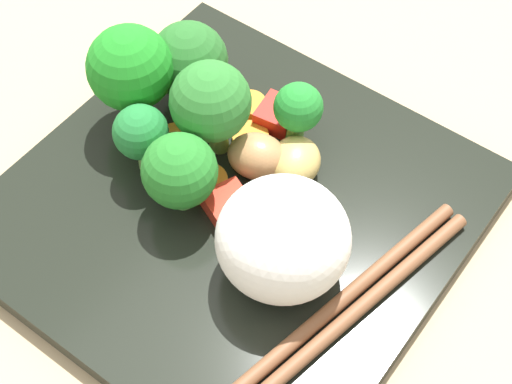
% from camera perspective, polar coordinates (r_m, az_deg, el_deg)
% --- Properties ---
extents(ground_plane, '(1.10, 1.10, 0.02)m').
position_cam_1_polar(ground_plane, '(0.53, -1.46, -2.34)').
color(ground_plane, tan).
extents(square_plate, '(0.28, 0.28, 0.01)m').
position_cam_1_polar(square_plate, '(0.51, -1.50, -1.28)').
color(square_plate, black).
rests_on(square_plate, ground_plane).
extents(rice_mound, '(0.10, 0.10, 0.07)m').
position_cam_1_polar(rice_mound, '(0.45, 1.92, -3.32)').
color(rice_mound, white).
rests_on(rice_mound, square_plate).
extents(broccoli_floret_0, '(0.06, 0.06, 0.08)m').
position_cam_1_polar(broccoli_floret_0, '(0.52, -8.85, 8.53)').
color(broccoli_floret_0, '#64A544').
rests_on(broccoli_floret_0, square_plate).
extents(broccoli_floret_1, '(0.05, 0.05, 0.06)m').
position_cam_1_polar(broccoli_floret_1, '(0.48, -5.41, 1.44)').
color(broccoli_floret_1, '#599B49').
rests_on(broccoli_floret_1, square_plate).
extents(broccoli_floret_2, '(0.03, 0.03, 0.05)m').
position_cam_1_polar(broccoli_floret_2, '(0.50, -8.10, 4.07)').
color(broccoli_floret_2, '#5E9042').
rests_on(broccoli_floret_2, square_plate).
extents(broccoli_floret_3, '(0.03, 0.03, 0.05)m').
position_cam_1_polar(broccoli_floret_3, '(0.51, 3.17, 5.74)').
color(broccoli_floret_3, '#64A347').
rests_on(broccoli_floret_3, square_plate).
extents(broccoli_floret_4, '(0.05, 0.05, 0.07)m').
position_cam_1_polar(broccoli_floret_4, '(0.50, -3.22, 6.31)').
color(broccoli_floret_4, '#73A645').
rests_on(broccoli_floret_4, square_plate).
extents(broccoli_floret_5, '(0.05, 0.05, 0.06)m').
position_cam_1_polar(broccoli_floret_5, '(0.54, -4.77, 9.15)').
color(broccoli_floret_5, '#55A138').
rests_on(broccoli_floret_5, square_plate).
extents(carrot_slice_0, '(0.03, 0.03, 0.01)m').
position_cam_1_polar(carrot_slice_0, '(0.53, -0.41, 3.92)').
color(carrot_slice_0, orange).
rests_on(carrot_slice_0, square_plate).
extents(carrot_slice_1, '(0.03, 0.03, 0.00)m').
position_cam_1_polar(carrot_slice_1, '(0.54, -5.71, 3.90)').
color(carrot_slice_1, orange).
rests_on(carrot_slice_1, square_plate).
extents(carrot_slice_2, '(0.04, 0.04, 0.01)m').
position_cam_1_polar(carrot_slice_2, '(0.51, -3.35, 0.84)').
color(carrot_slice_2, orange).
rests_on(carrot_slice_2, square_plate).
extents(carrot_slice_3, '(0.03, 0.03, 0.01)m').
position_cam_1_polar(carrot_slice_3, '(0.55, -0.44, 6.17)').
color(carrot_slice_3, orange).
rests_on(carrot_slice_3, square_plate).
extents(carrot_slice_5, '(0.03, 0.03, 0.01)m').
position_cam_1_polar(carrot_slice_5, '(0.56, -2.33, 7.17)').
color(carrot_slice_5, orange).
rests_on(carrot_slice_5, square_plate).
extents(pepper_chunk_0, '(0.03, 0.03, 0.01)m').
position_cam_1_polar(pepper_chunk_0, '(0.54, 1.55, 5.47)').
color(pepper_chunk_0, red).
rests_on(pepper_chunk_0, square_plate).
extents(pepper_chunk_1, '(0.03, 0.03, 0.01)m').
position_cam_1_polar(pepper_chunk_1, '(0.50, -2.34, -0.68)').
color(pepper_chunk_1, red).
rests_on(pepper_chunk_1, square_plate).
extents(chicken_piece_0, '(0.04, 0.05, 0.03)m').
position_cam_1_polar(chicken_piece_0, '(0.51, 0.10, 2.54)').
color(chicken_piece_0, '#B67F50').
rests_on(chicken_piece_0, square_plate).
extents(chicken_piece_1, '(0.05, 0.04, 0.02)m').
position_cam_1_polar(chicken_piece_1, '(0.51, 2.75, 2.16)').
color(chicken_piece_1, tan).
rests_on(chicken_piece_1, square_plate).
extents(chopstick_pair, '(0.23, 0.06, 0.01)m').
position_cam_1_polar(chopstick_pair, '(0.46, 4.69, -9.61)').
color(chopstick_pair, brown).
rests_on(chopstick_pair, square_plate).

